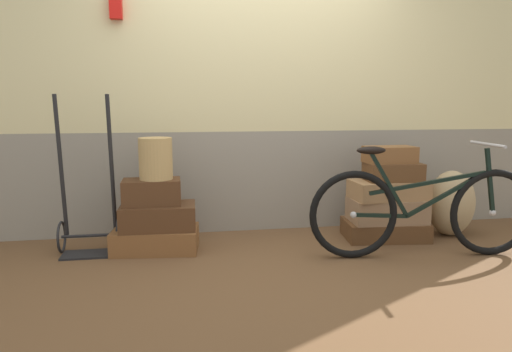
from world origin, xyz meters
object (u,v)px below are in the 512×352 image
object	(u,v)px
suitcase_0	(156,239)
suitcase_3	(385,229)
suitcase_4	(387,210)
suitcase_1	(158,217)
suitcase_2	(152,192)
suitcase_6	(393,172)
luggage_trolley	(89,216)
suitcase_5	(388,190)
bicycle	(423,211)
burlap_sack	(451,203)
suitcase_7	(390,155)
wicker_basket	(156,159)

from	to	relation	value
suitcase_0	suitcase_3	xyz separation A→B (m)	(1.97, 0.01, -0.01)
suitcase_0	suitcase_4	xyz separation A→B (m)	(1.97, -0.00, 0.17)
suitcase_1	suitcase_2	xyz separation A→B (m)	(-0.05, 0.02, 0.20)
suitcase_6	luggage_trolley	distance (m)	2.55
suitcase_5	suitcase_6	size ratio (longest dim) A/B	1.36
suitcase_2	luggage_trolley	distance (m)	0.53
suitcase_4	suitcase_5	distance (m)	0.18
suitcase_5	luggage_trolley	bearing A→B (deg)	176.97
suitcase_2	luggage_trolley	xyz separation A→B (m)	(-0.50, 0.04, -0.18)
suitcase_6	bicycle	size ratio (longest dim) A/B	0.26
suitcase_2	burlap_sack	distance (m)	2.61
suitcase_7	luggage_trolley	bearing A→B (deg)	177.80
suitcase_3	suitcase_7	world-z (taller)	suitcase_7
wicker_basket	burlap_sack	distance (m)	2.61
suitcase_4	wicker_basket	bearing A→B (deg)	-177.42
suitcase_1	suitcase_7	bearing A→B (deg)	2.08
luggage_trolley	suitcase_1	bearing A→B (deg)	-5.59
suitcase_0	suitcase_7	world-z (taller)	suitcase_7
suitcase_0	bicycle	bearing A→B (deg)	-7.44
suitcase_2	suitcase_7	world-z (taller)	suitcase_7
suitcase_4	suitcase_6	world-z (taller)	suitcase_6
suitcase_1	luggage_trolley	xyz separation A→B (m)	(-0.54, 0.05, 0.02)
suitcase_3	luggage_trolley	world-z (taller)	luggage_trolley
wicker_basket	suitcase_3	bearing A→B (deg)	-0.24
luggage_trolley	burlap_sack	xyz separation A→B (m)	(3.10, -0.04, -0.00)
suitcase_3	burlap_sack	bearing A→B (deg)	6.01
suitcase_6	suitcase_1	bearing A→B (deg)	-176.99
burlap_sack	suitcase_4	bearing A→B (deg)	-179.21
suitcase_5	suitcase_7	size ratio (longest dim) A/B	1.51
suitcase_2	suitcase_0	bearing A→B (deg)	-35.65
suitcase_1	suitcase_7	xyz separation A→B (m)	(1.96, 0.01, 0.46)
suitcase_3	bicycle	xyz separation A→B (m)	(0.06, -0.50, 0.28)
suitcase_3	suitcase_5	bearing A→B (deg)	-48.11
wicker_basket	luggage_trolley	distance (m)	0.70
bicycle	suitcase_3	bearing A→B (deg)	97.28
suitcase_0	luggage_trolley	world-z (taller)	luggage_trolley
suitcase_1	wicker_basket	bearing A→B (deg)	108.82
luggage_trolley	bicycle	size ratio (longest dim) A/B	0.70
suitcase_5	luggage_trolley	size ratio (longest dim) A/B	0.51
suitcase_1	luggage_trolley	distance (m)	0.54
suitcase_6	bicycle	distance (m)	0.54
suitcase_4	bicycle	xyz separation A→B (m)	(0.06, -0.49, 0.10)
suitcase_2	bicycle	distance (m)	2.12
suitcase_0	suitcase_1	world-z (taller)	suitcase_1
suitcase_5	bicycle	xyz separation A→B (m)	(0.05, -0.49, -0.08)
wicker_basket	suitcase_2	bearing A→B (deg)	-172.96
suitcase_0	luggage_trolley	bearing A→B (deg)	-179.33
suitcase_2	suitcase_7	size ratio (longest dim) A/B	1.07
suitcase_0	suitcase_7	size ratio (longest dim) A/B	1.59
wicker_basket	suitcase_7	bearing A→B (deg)	-0.28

